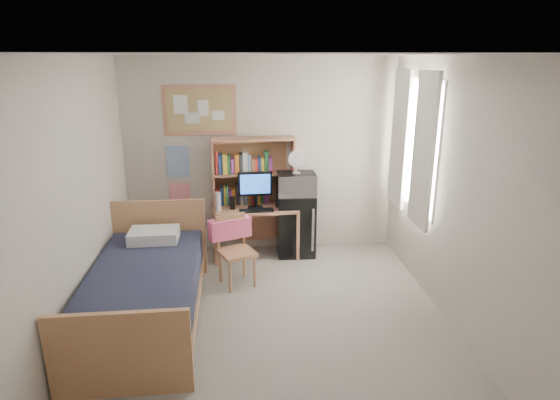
{
  "coord_description": "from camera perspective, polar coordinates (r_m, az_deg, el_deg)",
  "views": [
    {
      "loc": [
        -0.24,
        -4.07,
        2.59
      ],
      "look_at": [
        0.19,
        1.2,
        0.96
      ],
      "focal_mm": 30.0,
      "sensor_mm": 36.0,
      "label": 1
    }
  ],
  "objects": [
    {
      "name": "curtain_left",
      "position": [
        5.34,
        17.09,
        5.73
      ],
      "size": [
        0.04,
        0.55,
        1.7
      ],
      "primitive_type": "cube",
      "color": "white",
      "rests_on": "wall_right"
    },
    {
      "name": "wall_front",
      "position": [
        2.36,
        2.08,
        -15.88
      ],
      "size": [
        3.6,
        0.04,
        2.6
      ],
      "primitive_type": "cube",
      "color": "beige",
      "rests_on": "floor"
    },
    {
      "name": "desk_chair",
      "position": [
        5.48,
        -5.29,
        -6.32
      ],
      "size": [
        0.54,
        0.54,
        0.83
      ],
      "primitive_type": "cube",
      "rotation": [
        0.0,
        0.0,
        0.41
      ],
      "color": "tan",
      "rests_on": "floor"
    },
    {
      "name": "wall_back",
      "position": [
        6.3,
        -2.36,
        5.34
      ],
      "size": [
        3.6,
        0.04,
        2.6
      ],
      "primitive_type": "cube",
      "color": "beige",
      "rests_on": "floor"
    },
    {
      "name": "hoodie",
      "position": [
        5.56,
        -6.16,
        -3.44
      ],
      "size": [
        0.52,
        0.34,
        0.24
      ],
      "primitive_type": "cube",
      "rotation": [
        0.0,
        0.0,
        0.41
      ],
      "color": "#EA5983",
      "rests_on": "desk_chair"
    },
    {
      "name": "microwave",
      "position": [
        6.13,
        1.98,
        1.98
      ],
      "size": [
        0.5,
        0.38,
        0.29
      ],
      "primitive_type": "cube",
      "rotation": [
        0.0,
        0.0,
        -0.0
      ],
      "color": "#B8B8BD",
      "rests_on": "mini_fridge"
    },
    {
      "name": "speaker_left",
      "position": [
        6.07,
        -5.84,
        -0.37
      ],
      "size": [
        0.07,
        0.07,
        0.16
      ],
      "primitive_type": "cube",
      "rotation": [
        0.0,
        0.0,
        0.06
      ],
      "color": "black",
      "rests_on": "desk"
    },
    {
      "name": "desk_fan",
      "position": [
        6.06,
        2.01,
        4.57
      ],
      "size": [
        0.23,
        0.23,
        0.28
      ],
      "primitive_type": "cylinder",
      "rotation": [
        0.0,
        0.0,
        -0.0
      ],
      "color": "white",
      "rests_on": "microwave"
    },
    {
      "name": "window_unit",
      "position": [
        5.72,
        15.93,
        6.54
      ],
      "size": [
        0.1,
        1.4,
        1.7
      ],
      "primitive_type": "cube",
      "color": "white",
      "rests_on": "wall_right"
    },
    {
      "name": "ceiling",
      "position": [
        4.07,
        -1.3,
        17.32
      ],
      "size": [
        3.6,
        4.2,
        0.02
      ],
      "primitive_type": "cube",
      "color": "white",
      "rests_on": "wall_back"
    },
    {
      "name": "bulletin_board",
      "position": [
        6.21,
        -9.77,
        10.73
      ],
      "size": [
        0.94,
        0.03,
        0.64
      ],
      "primitive_type": "cube",
      "color": "tan",
      "rests_on": "wall_back"
    },
    {
      "name": "speaker_right",
      "position": [
        6.12,
        -0.22,
        -0.15
      ],
      "size": [
        0.07,
        0.07,
        0.16
      ],
      "primitive_type": "cube",
      "rotation": [
        0.0,
        0.0,
        0.06
      ],
      "color": "black",
      "rests_on": "desk"
    },
    {
      "name": "keyboard",
      "position": [
        5.97,
        -2.89,
        -1.29
      ],
      "size": [
        0.45,
        0.17,
        0.02
      ],
      "primitive_type": "cube",
      "rotation": [
        0.0,
        0.0,
        0.06
      ],
      "color": "black",
      "rests_on": "desk"
    },
    {
      "name": "pillow",
      "position": [
        5.48,
        -15.11,
        -4.17
      ],
      "size": [
        0.55,
        0.39,
        0.13
      ],
      "primitive_type": "cube",
      "rotation": [
        0.0,
        0.0,
        0.02
      ],
      "color": "white",
      "rests_on": "bed"
    },
    {
      "name": "wall_left",
      "position": [
        4.54,
        -24.5,
        -0.92
      ],
      "size": [
        0.04,
        4.2,
        2.6
      ],
      "primitive_type": "cube",
      "color": "beige",
      "rests_on": "floor"
    },
    {
      "name": "mini_fridge",
      "position": [
        6.32,
        1.91,
        -2.91
      ],
      "size": [
        0.5,
        0.5,
        0.84
      ],
      "primitive_type": "cube",
      "rotation": [
        0.0,
        0.0,
        -0.0
      ],
      "color": "black",
      "rests_on": "floor"
    },
    {
      "name": "poster_wave",
      "position": [
        6.36,
        -12.34,
        4.6
      ],
      "size": [
        0.3,
        0.01,
        0.42
      ],
      "primitive_type": "cube",
      "color": "#2A5EAB",
      "rests_on": "wall_back"
    },
    {
      "name": "hutch",
      "position": [
        6.19,
        -3.25,
        3.54
      ],
      "size": [
        1.1,
        0.34,
        0.89
      ],
      "primitive_type": "cube",
      "rotation": [
        0.0,
        0.0,
        0.06
      ],
      "color": "tan",
      "rests_on": "desk"
    },
    {
      "name": "wall_right",
      "position": [
        4.73,
        21.15,
        0.16
      ],
      "size": [
        0.04,
        4.2,
        2.6
      ],
      "primitive_type": "cube",
      "color": "beige",
      "rests_on": "floor"
    },
    {
      "name": "water_bottle",
      "position": [
        6.01,
        -7.55,
        -0.19
      ],
      "size": [
        0.07,
        0.07,
        0.24
      ],
      "primitive_type": "cylinder",
      "rotation": [
        0.0,
        0.0,
        0.06
      ],
      "color": "white",
      "rests_on": "desk"
    },
    {
      "name": "desk",
      "position": [
        6.28,
        -3.01,
        -3.8
      ],
      "size": [
        1.14,
        0.62,
        0.69
      ],
      "primitive_type": "cube",
      "rotation": [
        0.0,
        0.0,
        0.06
      ],
      "color": "tan",
      "rests_on": "floor"
    },
    {
      "name": "poster_japan",
      "position": [
        6.47,
        -12.08,
        0.54
      ],
      "size": [
        0.28,
        0.01,
        0.36
      ],
      "primitive_type": "cube",
      "color": "red",
      "rests_on": "wall_back"
    },
    {
      "name": "bed",
      "position": [
        4.96,
        -16.11,
        -11.17
      ],
      "size": [
        1.11,
        2.15,
        0.58
      ],
      "primitive_type": "cube",
      "rotation": [
        0.0,
        0.0,
        0.02
      ],
      "color": "#1B1F32",
      "rests_on": "floor"
    },
    {
      "name": "floor",
      "position": [
        4.83,
        -1.09,
        -15.39
      ],
      "size": [
        3.6,
        4.2,
        0.02
      ],
      "primitive_type": "cube",
      "color": "gray",
      "rests_on": "ground"
    },
    {
      "name": "curtain_right",
      "position": [
        6.08,
        14.37,
        7.26
      ],
      "size": [
        0.04,
        0.55,
        1.7
      ],
      "primitive_type": "cube",
      "color": "white",
      "rests_on": "wall_right"
    },
    {
      "name": "monitor",
      "position": [
        6.04,
        -3.04,
        1.14
      ],
      "size": [
        0.44,
        0.06,
        0.47
      ],
      "primitive_type": "cube",
      "rotation": [
        0.0,
        0.0,
        0.06
      ],
      "color": "black",
      "rests_on": "desk"
    }
  ]
}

